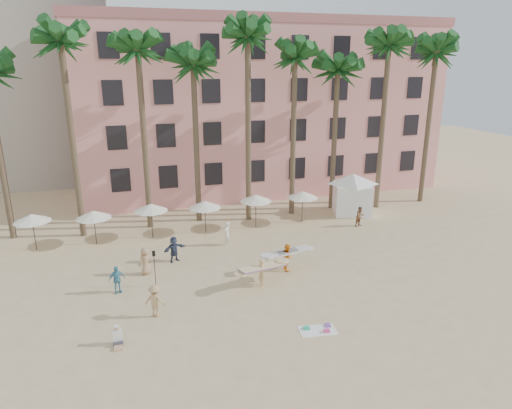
{
  "coord_description": "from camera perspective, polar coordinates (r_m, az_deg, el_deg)",
  "views": [
    {
      "loc": [
        -6.68,
        -20.18,
        12.51
      ],
      "look_at": [
        1.11,
        6.0,
        4.0
      ],
      "focal_mm": 32.0,
      "sensor_mm": 36.0,
      "label": 1
    }
  ],
  "objects": [
    {
      "name": "cabana",
      "position": [
        39.99,
        11.95,
        1.79
      ],
      "size": [
        5.67,
        5.67,
        3.5
      ],
      "color": "white",
      "rests_on": "ground"
    },
    {
      "name": "seated_man",
      "position": [
        22.84,
        -16.88,
        -15.75
      ],
      "size": [
        0.43,
        0.75,
        0.97
      ],
      "color": "#3F3F4C",
      "rests_on": "ground"
    },
    {
      "name": "beach_towel",
      "position": [
        23.32,
        7.81,
        -15.23
      ],
      "size": [
        1.91,
        1.22,
        0.14
      ],
      "color": "white",
      "rests_on": "ground"
    },
    {
      "name": "beachgoers",
      "position": [
        29.08,
        -6.99,
        -6.46
      ],
      "size": [
        19.63,
        10.11,
        1.75
      ],
      "color": "white",
      "rests_on": "ground"
    },
    {
      "name": "carrier_white",
      "position": [
        28.82,
        3.95,
        -6.44
      ],
      "size": [
        2.99,
        1.11,
        1.72
      ],
      "color": "orange",
      "rests_on": "ground"
    },
    {
      "name": "paddle",
      "position": [
        27.19,
        -12.58,
        -7.23
      ],
      "size": [
        0.18,
        0.04,
        2.23
      ],
      "color": "black",
      "rests_on": "ground"
    },
    {
      "name": "pink_hotel",
      "position": [
        48.37,
        -0.07,
        11.96
      ],
      "size": [
        35.0,
        14.0,
        16.0
      ],
      "primitive_type": "cube",
      "color": "pink",
      "rests_on": "ground"
    },
    {
      "name": "ground",
      "position": [
        24.67,
        1.55,
        -13.18
      ],
      "size": [
        120.0,
        120.0,
        0.0
      ],
      "primitive_type": "plane",
      "color": "#D1B789",
      "rests_on": "ground"
    },
    {
      "name": "umbrella_row",
      "position": [
        34.43,
        -9.68,
        -0.15
      ],
      "size": [
        22.5,
        2.7,
        2.73
      ],
      "color": "#332B23",
      "rests_on": "ground"
    },
    {
      "name": "palm_row",
      "position": [
        35.91,
        -5.28,
        17.97
      ],
      "size": [
        44.4,
        5.4,
        16.3
      ],
      "color": "brown",
      "rests_on": "ground"
    },
    {
      "name": "carrier_yellow",
      "position": [
        26.79,
        0.8,
        -8.23
      ],
      "size": [
        3.08,
        1.67,
        1.69
      ],
      "color": "tan",
      "rests_on": "ground"
    }
  ]
}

